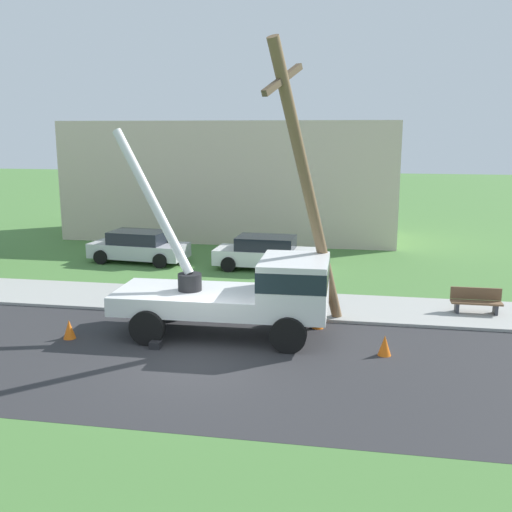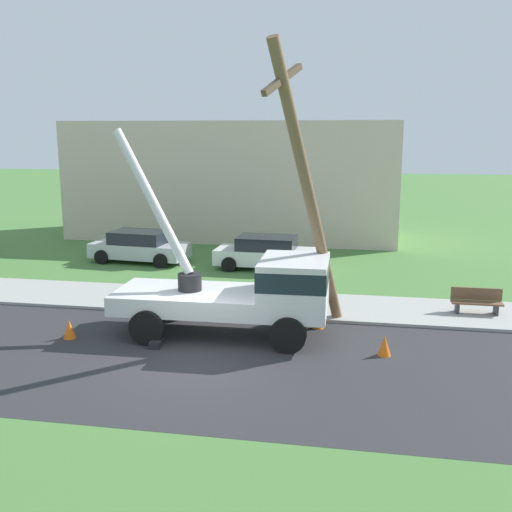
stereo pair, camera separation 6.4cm
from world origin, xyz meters
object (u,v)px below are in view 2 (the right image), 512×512
(leaning_utility_pole, at_px, (308,192))
(traffic_cone_behind, at_px, (69,329))
(parked_sedan_white, at_px, (267,253))
(traffic_cone_ahead, at_px, (384,346))
(park_bench, at_px, (476,302))
(traffic_cone_curbside, at_px, (318,319))
(utility_truck, at_px, (250,289))
(parked_sedan_silver, at_px, (140,246))

(leaning_utility_pole, bearing_deg, traffic_cone_behind, -167.84)
(leaning_utility_pole, height_order, parked_sedan_white, leaning_utility_pole)
(traffic_cone_ahead, height_order, park_bench, park_bench)
(traffic_cone_behind, bearing_deg, traffic_cone_curbside, 17.36)
(utility_truck, distance_m, traffic_cone_curbside, 2.43)
(parked_sedan_silver, height_order, parked_sedan_white, same)
(traffic_cone_curbside, bearing_deg, traffic_cone_ahead, -45.10)
(utility_truck, height_order, traffic_cone_ahead, utility_truck)
(utility_truck, xyz_separation_m, parked_sedan_silver, (-6.85, 8.98, -0.70))
(utility_truck, relative_size, parked_sedan_silver, 1.49)
(leaning_utility_pole, relative_size, parked_sedan_white, 1.86)
(utility_truck, distance_m, parked_sedan_white, 8.70)
(parked_sedan_silver, bearing_deg, parked_sedan_white, -3.46)
(traffic_cone_behind, bearing_deg, parked_sedan_white, 66.94)
(utility_truck, bearing_deg, park_bench, 24.84)
(utility_truck, distance_m, traffic_cone_ahead, 4.12)
(parked_sedan_silver, bearing_deg, traffic_cone_ahead, -42.85)
(leaning_utility_pole, bearing_deg, park_bench, 29.19)
(traffic_cone_ahead, height_order, parked_sedan_white, parked_sedan_white)
(traffic_cone_ahead, bearing_deg, traffic_cone_behind, -178.42)
(parked_sedan_white, bearing_deg, parked_sedan_silver, 176.54)
(utility_truck, bearing_deg, traffic_cone_ahead, -13.86)
(leaning_utility_pole, xyz_separation_m, traffic_cone_ahead, (2.22, -1.20, -3.94))
(traffic_cone_behind, height_order, traffic_cone_curbside, same)
(traffic_cone_curbside, bearing_deg, utility_truck, -152.56)
(leaning_utility_pole, xyz_separation_m, parked_sedan_white, (-2.54, 8.37, -3.51))
(park_bench, bearing_deg, leaning_utility_pole, -150.81)
(utility_truck, xyz_separation_m, traffic_cone_ahead, (3.85, -0.95, -1.13))
(parked_sedan_white, bearing_deg, utility_truck, -83.96)
(parked_sedan_silver, xyz_separation_m, parked_sedan_white, (5.94, -0.36, 0.00))
(traffic_cone_ahead, bearing_deg, traffic_cone_curbside, 134.90)
(utility_truck, relative_size, park_bench, 4.26)
(traffic_cone_curbside, height_order, parked_sedan_white, parked_sedan_white)
(traffic_cone_ahead, height_order, traffic_cone_curbside, same)
(traffic_cone_ahead, height_order, traffic_cone_behind, same)
(traffic_cone_behind, bearing_deg, traffic_cone_ahead, 1.58)
(traffic_cone_curbside, height_order, park_bench, park_bench)
(traffic_cone_curbside, xyz_separation_m, parked_sedan_white, (-2.83, 7.63, 0.43))
(parked_sedan_silver, bearing_deg, leaning_utility_pole, -45.82)
(traffic_cone_behind, bearing_deg, park_bench, 20.10)
(utility_truck, bearing_deg, parked_sedan_white, 96.04)
(traffic_cone_ahead, xyz_separation_m, parked_sedan_silver, (-10.70, 9.93, 0.43))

